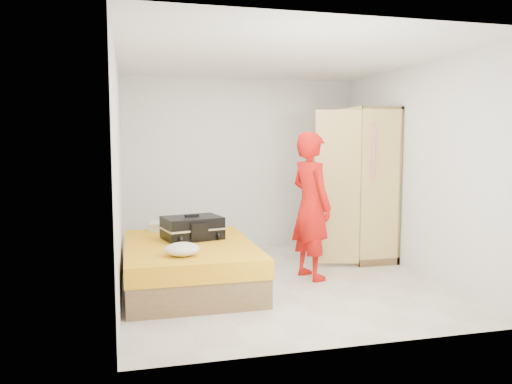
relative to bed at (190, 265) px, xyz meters
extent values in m
plane|color=beige|center=(1.05, -0.01, -0.25)|extent=(4.00, 4.00, 0.00)
plane|color=white|center=(1.05, -0.01, 2.35)|extent=(4.00, 4.00, 0.00)
cube|color=white|center=(1.05, 1.99, 1.05)|extent=(3.60, 0.02, 2.60)
cube|color=white|center=(1.05, -2.01, 1.05)|extent=(3.60, 0.02, 2.60)
cube|color=white|center=(-0.75, -0.01, 1.05)|extent=(0.02, 4.00, 2.60)
cube|color=white|center=(2.85, -0.01, 1.05)|extent=(0.02, 4.00, 2.60)
cube|color=olive|center=(0.00, 0.00, -0.10)|extent=(1.40, 2.00, 0.30)
cube|color=yellow|center=(0.00, 0.00, 0.15)|extent=(1.42, 2.02, 0.20)
cube|color=#E2C66E|center=(2.82, 0.89, 0.80)|extent=(0.04, 1.20, 2.10)
cube|color=#E2C66E|center=(2.55, 0.31, 0.80)|extent=(0.58, 0.04, 2.10)
cube|color=#E2C66E|center=(2.55, 1.47, 0.80)|extent=(0.58, 0.04, 2.10)
cube|color=#E2C66E|center=(2.55, 0.89, 1.83)|extent=(0.58, 1.20, 0.04)
cube|color=#A17545|center=(2.55, 0.89, -0.20)|extent=(0.58, 1.20, 0.10)
cube|color=#E2C66E|center=(2.28, 1.19, 0.80)|extent=(0.04, 0.59, 2.00)
cube|color=#E2C66E|center=(1.98, 0.41, 0.80)|extent=(0.58, 0.19, 2.00)
cylinder|color=#B2B2B7|center=(2.55, 0.89, 1.67)|extent=(0.02, 1.10, 0.02)
imported|color=red|center=(1.46, 0.00, 0.63)|extent=(0.58, 0.73, 1.76)
cube|color=black|center=(0.07, 0.26, 0.38)|extent=(0.74, 0.61, 0.26)
cube|color=black|center=(0.07, 0.26, 0.53)|extent=(0.17, 0.08, 0.03)
ellipsoid|color=silver|center=(-0.14, -0.60, 0.31)|extent=(0.35, 0.35, 0.13)
cube|color=silver|center=(-0.11, 0.85, 0.30)|extent=(0.64, 0.42, 0.11)
camera|label=1|loc=(-0.62, -5.58, 1.40)|focal=35.00mm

